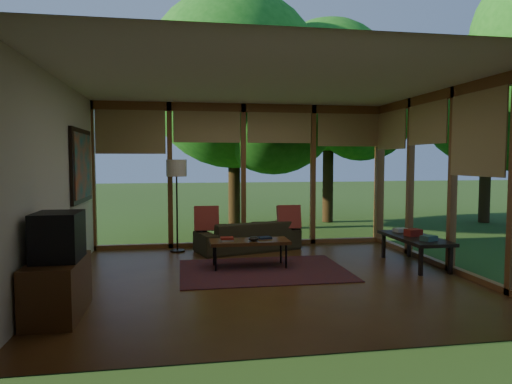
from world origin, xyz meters
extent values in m
plane|color=brown|center=(0.00, 0.00, 0.00)|extent=(5.50, 5.50, 0.00)
plane|color=white|center=(0.00, 0.00, 2.70)|extent=(5.50, 5.50, 0.00)
cube|color=beige|center=(-2.75, 0.00, 1.35)|extent=(0.04, 5.00, 2.70)
cube|color=beige|center=(0.00, -2.50, 1.35)|extent=(5.50, 0.04, 2.70)
cube|color=brown|center=(0.00, 2.50, 1.35)|extent=(5.50, 0.12, 2.70)
cube|color=brown|center=(2.75, 0.00, 1.35)|extent=(0.12, 5.00, 2.70)
plane|color=#2E541F|center=(8.00, 8.00, -0.01)|extent=(40.00, 40.00, 0.00)
cylinder|color=#322412|center=(0.07, 4.63, 2.25)|extent=(0.28, 0.28, 4.51)
sphere|color=#166218|center=(0.07, 4.63, 3.51)|extent=(4.12, 4.12, 4.12)
cylinder|color=#322412|center=(2.68, 5.56, 2.31)|extent=(0.28, 0.28, 4.62)
sphere|color=#166218|center=(2.68, 5.56, 3.59)|extent=(3.44, 3.44, 3.44)
cylinder|color=#322412|center=(6.50, 4.72, 2.05)|extent=(0.28, 0.28, 4.09)
sphere|color=#166218|center=(6.50, 4.72, 3.18)|extent=(3.40, 3.40, 3.40)
cube|color=maroon|center=(0.01, 0.45, 0.01)|extent=(2.45, 1.74, 0.01)
imported|color=#36301B|center=(0.01, 2.00, 0.27)|extent=(1.98, 1.23, 0.54)
cube|color=maroon|center=(-0.74, 1.95, 0.60)|extent=(0.43, 0.23, 0.45)
cube|color=maroon|center=(0.76, 1.95, 0.59)|extent=(0.43, 0.23, 0.45)
cube|color=#B6AFA5|center=(-0.51, 0.63, 0.44)|extent=(0.20, 0.16, 0.03)
cube|color=maroon|center=(-0.51, 0.63, 0.47)|extent=(0.20, 0.15, 0.03)
cube|color=#151D30|center=(0.09, 0.76, 0.44)|extent=(0.23, 0.19, 0.03)
ellipsoid|color=black|center=(-0.11, 0.58, 0.46)|extent=(0.16, 0.16, 0.07)
cube|color=#543017|center=(-2.47, -1.14, 0.30)|extent=(0.50, 1.00, 0.60)
cube|color=black|center=(-2.45, -1.14, 0.85)|extent=(0.45, 0.55, 0.50)
cube|color=#335A53|center=(2.40, 0.01, 0.49)|extent=(0.26, 0.22, 0.08)
cube|color=maroon|center=(2.40, 0.46, 0.51)|extent=(0.26, 0.21, 0.11)
cube|color=#B6AFA5|center=(2.40, 0.86, 0.48)|extent=(0.24, 0.19, 0.06)
cylinder|color=black|center=(-1.25, 2.10, 0.01)|extent=(0.26, 0.26, 0.03)
cylinder|color=black|center=(-1.25, 2.10, 0.79)|extent=(0.03, 0.03, 1.52)
cylinder|color=beige|center=(-1.25, 2.10, 1.50)|extent=(0.36, 0.36, 0.30)
cube|color=#543017|center=(-0.16, 0.68, 0.40)|extent=(1.20, 0.50, 0.05)
cylinder|color=black|center=(-0.69, 0.50, 0.19)|extent=(0.03, 0.03, 0.38)
cylinder|color=black|center=(0.37, 0.50, 0.19)|extent=(0.03, 0.03, 0.38)
cylinder|color=black|center=(-0.69, 0.86, 0.19)|extent=(0.03, 0.03, 0.38)
cylinder|color=black|center=(0.37, 0.86, 0.19)|extent=(0.03, 0.03, 0.38)
cube|color=black|center=(2.40, 0.41, 0.43)|extent=(0.60, 1.40, 0.05)
cube|color=black|center=(2.17, -0.19, 0.20)|extent=(0.05, 0.05, 0.40)
cube|color=black|center=(2.63, -0.19, 0.20)|extent=(0.05, 0.05, 0.40)
cube|color=black|center=(2.17, 1.01, 0.20)|extent=(0.05, 0.05, 0.40)
cube|color=black|center=(2.63, 1.01, 0.20)|extent=(0.05, 0.05, 0.40)
cube|color=black|center=(-2.72, 1.40, 1.55)|extent=(0.05, 1.35, 1.15)
cube|color=#196572|center=(-2.69, 1.40, 1.55)|extent=(0.02, 1.20, 1.00)
camera|label=1|loc=(-1.19, -6.11, 1.64)|focal=32.00mm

